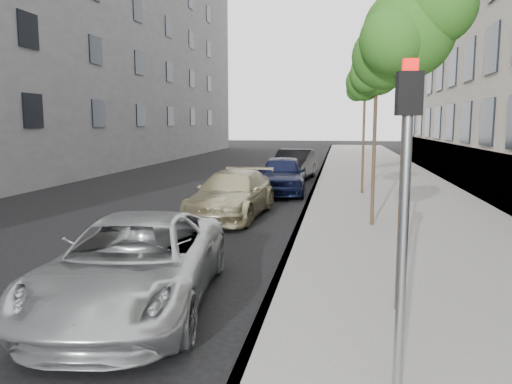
% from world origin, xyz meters
% --- Properties ---
extents(ground, '(160.00, 160.00, 0.00)m').
position_xyz_m(ground, '(0.00, 0.00, 0.00)').
color(ground, black).
rests_on(ground, ground).
extents(sidewalk, '(6.40, 72.00, 0.14)m').
position_xyz_m(sidewalk, '(4.30, 24.00, 0.07)').
color(sidewalk, gray).
rests_on(sidewalk, ground).
extents(curb, '(0.15, 72.00, 0.14)m').
position_xyz_m(curb, '(1.18, 24.00, 0.07)').
color(curb, '#9E9B93').
rests_on(curb, ground).
extents(tree_near, '(1.66, 1.46, 4.93)m').
position_xyz_m(tree_near, '(3.23, 1.50, 4.24)').
color(tree_near, '#38281C').
rests_on(tree_near, sidewalk).
extents(tree_mid, '(1.71, 1.51, 5.09)m').
position_xyz_m(tree_mid, '(3.23, 8.00, 4.38)').
color(tree_mid, '#38281C').
rests_on(tree_mid, sidewalk).
extents(tree_far, '(1.54, 1.34, 5.19)m').
position_xyz_m(tree_far, '(3.23, 14.50, 4.55)').
color(tree_far, '#38281C').
rests_on(tree_far, sidewalk).
extents(signal_pole, '(0.25, 0.20, 3.44)m').
position_xyz_m(signal_pole, '(2.92, -0.99, 2.27)').
color(signal_pole, '#939699').
rests_on(signal_pole, sidewalk).
extents(minivan, '(3.02, 5.49, 1.46)m').
position_xyz_m(minivan, '(-0.95, 1.28, 0.73)').
color(minivan, '#B5B9BA').
rests_on(minivan, ground).
extents(suv, '(2.35, 5.11, 1.45)m').
position_xyz_m(suv, '(-1.08, 9.25, 0.72)').
color(suv, tan).
rests_on(suv, ground).
extents(sedan_blue, '(2.19, 4.84, 1.61)m').
position_xyz_m(sedan_blue, '(-0.10, 14.71, 0.81)').
color(sedan_blue, black).
rests_on(sedan_blue, ground).
extents(sedan_black, '(2.27, 4.99, 1.59)m').
position_xyz_m(sedan_black, '(-0.10, 20.09, 0.79)').
color(sedan_black, black).
rests_on(sedan_black, ground).
extents(sedan_rear, '(1.81, 4.44, 1.29)m').
position_xyz_m(sedan_rear, '(-0.72, 25.32, 0.64)').
color(sedan_rear, '#ACB0B5').
rests_on(sedan_rear, ground).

